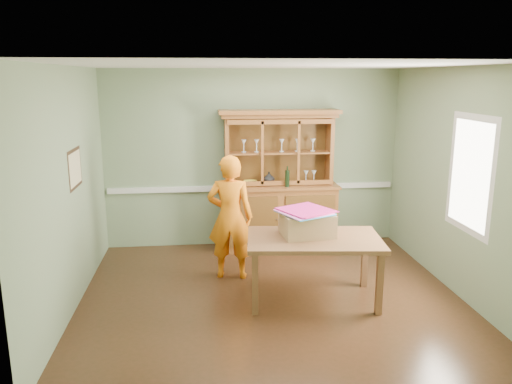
{
  "coord_description": "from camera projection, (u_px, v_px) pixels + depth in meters",
  "views": [
    {
      "loc": [
        -0.8,
        -5.53,
        2.57
      ],
      "look_at": [
        -0.13,
        0.4,
        1.2
      ],
      "focal_mm": 35.0,
      "sensor_mm": 36.0,
      "label": 1
    }
  ],
  "objects": [
    {
      "name": "china_hutch",
      "position": [
        279.0,
        200.0,
        7.6
      ],
      "size": [
        1.79,
        0.59,
        2.11
      ],
      "color": "brown",
      "rests_on": "floor"
    },
    {
      "name": "cardboard_box",
      "position": [
        307.0,
        224.0,
        5.81
      ],
      "size": [
        0.62,
        0.51,
        0.27
      ],
      "primitive_type": "cube",
      "rotation": [
        0.0,
        0.0,
        0.09
      ],
      "color": "#A27553",
      "rests_on": "dining_table"
    },
    {
      "name": "dining_table",
      "position": [
        314.0,
        245.0,
        5.77
      ],
      "size": [
        1.62,
        1.08,
        0.77
      ],
      "rotation": [
        0.0,
        0.0,
        -0.11
      ],
      "color": "brown",
      "rests_on": "floor"
    },
    {
      "name": "kite_stack",
      "position": [
        306.0,
        211.0,
        5.76
      ],
      "size": [
        0.7,
        0.7,
        0.04
      ],
      "rotation": [
        0.0,
        0.0,
        0.5
      ],
      "color": "#3BC983",
      "rests_on": "cardboard_box"
    },
    {
      "name": "floor",
      "position": [
        270.0,
        295.0,
        6.02
      ],
      "size": [
        4.5,
        4.5,
        0.0
      ],
      "primitive_type": "plane",
      "color": "#412414",
      "rests_on": "ground"
    },
    {
      "name": "wall_back",
      "position": [
        253.0,
        159.0,
        7.66
      ],
      "size": [
        4.5,
        0.0,
        4.5
      ],
      "primitive_type": "plane",
      "rotation": [
        1.57,
        0.0,
        0.0
      ],
      "color": "gray",
      "rests_on": "floor"
    },
    {
      "name": "wall_front",
      "position": [
        308.0,
        242.0,
        3.78
      ],
      "size": [
        4.5,
        0.0,
        4.5
      ],
      "primitive_type": "plane",
      "rotation": [
        -1.57,
        0.0,
        0.0
      ],
      "color": "gray",
      "rests_on": "floor"
    },
    {
      "name": "chair_rail",
      "position": [
        253.0,
        188.0,
        7.73
      ],
      "size": [
        4.41,
        0.05,
        0.08
      ],
      "primitive_type": "cube",
      "color": "silver",
      "rests_on": "wall_back"
    },
    {
      "name": "wall_left",
      "position": [
        68.0,
        191.0,
        5.47
      ],
      "size": [
        0.0,
        4.0,
        4.0
      ],
      "primitive_type": "plane",
      "rotation": [
        1.57,
        0.0,
        1.57
      ],
      "color": "gray",
      "rests_on": "floor"
    },
    {
      "name": "framed_map",
      "position": [
        75.0,
        168.0,
        5.72
      ],
      "size": [
        0.03,
        0.6,
        0.46
      ],
      "color": "#322014",
      "rests_on": "wall_left"
    },
    {
      "name": "person",
      "position": [
        230.0,
        217.0,
        6.42
      ],
      "size": [
        0.65,
        0.49,
        1.63
      ],
      "primitive_type": "imported",
      "rotation": [
        0.0,
        0.0,
        2.96
      ],
      "color": "orange",
      "rests_on": "floor"
    },
    {
      "name": "window_panel",
      "position": [
        470.0,
        174.0,
        5.64
      ],
      "size": [
        0.03,
        0.96,
        1.36
      ],
      "color": "silver",
      "rests_on": "wall_right"
    },
    {
      "name": "ceiling",
      "position": [
        272.0,
        65.0,
        5.42
      ],
      "size": [
        4.5,
        4.5,
        0.0
      ],
      "primitive_type": "plane",
      "rotation": [
        3.14,
        0.0,
        0.0
      ],
      "color": "white",
      "rests_on": "wall_back"
    },
    {
      "name": "wall_right",
      "position": [
        457.0,
        182.0,
        5.96
      ],
      "size": [
        0.0,
        4.0,
        4.0
      ],
      "primitive_type": "plane",
      "rotation": [
        1.57,
        0.0,
        -1.57
      ],
      "color": "gray",
      "rests_on": "floor"
    }
  ]
}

